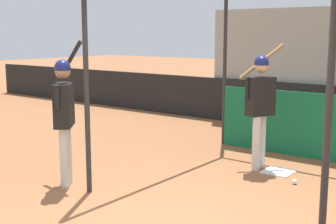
% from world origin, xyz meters
% --- Properties ---
extents(batting_cage, '(3.25, 3.60, 2.87)m').
position_xyz_m(batting_cage, '(-0.06, 3.31, 1.26)').
color(batting_cage, '#282828').
rests_on(batting_cage, ground).
extents(home_plate, '(0.44, 0.44, 0.02)m').
position_xyz_m(home_plate, '(0.01, 2.94, 0.01)').
color(home_plate, white).
rests_on(home_plate, ground).
extents(player_batter, '(0.63, 0.96, 1.97)m').
position_xyz_m(player_batter, '(-0.34, 2.95, 1.09)').
color(player_batter, silver).
rests_on(player_batter, ground).
extents(player_waiting, '(0.73, 0.64, 2.04)m').
position_xyz_m(player_waiting, '(-2.13, 0.53, 1.08)').
color(player_waiting, silver).
rests_on(player_waiting, ground).
extents(baseball, '(0.07, 0.07, 0.07)m').
position_xyz_m(baseball, '(0.44, 2.52, 0.04)').
color(baseball, white).
rests_on(baseball, ground).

